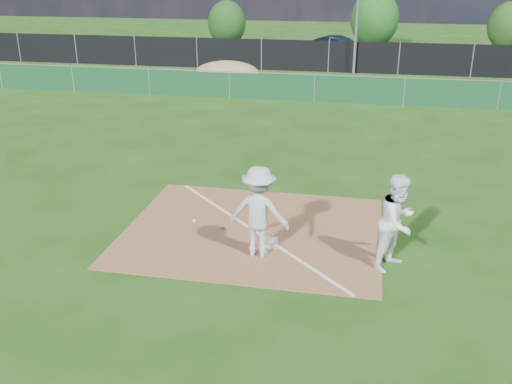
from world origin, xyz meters
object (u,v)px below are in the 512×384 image
first_base (268,242)px  light_pole (358,1)px  car_right (429,54)px  tree_right (508,26)px  play_at_first (259,212)px  runner (398,222)px  car_mid (339,48)px  tree_mid (375,19)px  car_left (246,48)px  tree_left (227,23)px

first_base → light_pole: bearing=87.4°
car_right → tree_right: size_ratio=1.20×
play_at_first → runner: runner is taller
car_mid → car_right: bearing=-84.3°
play_at_first → tree_right: (11.64, 34.63, 0.76)m
car_right → tree_right: 9.50m
first_base → car_mid: size_ratio=0.09×
car_mid → first_base: bearing=-163.9°
first_base → tree_mid: 33.37m
play_at_first → first_base: bearing=76.9°
car_left → tree_left: (-2.71, 5.49, 1.08)m
runner → tree_right: size_ratio=0.59×
tree_left → light_pole: bearing=-44.7°
runner → tree_right: bearing=19.0°
light_pole → car_left: 9.17m
first_base → car_left: size_ratio=0.10×
light_pole → tree_mid: light_pole is taller
runner → car_left: 28.70m
light_pole → car_mid: light_pole is taller
tree_left → tree_mid: size_ratio=0.82×
car_mid → tree_right: bearing=-46.2°
light_pole → tree_left: (-10.02, 9.93, -2.24)m
first_base → runner: bearing=-9.3°
car_right → tree_mid: 7.49m
play_at_first → tree_left: bearing=105.2°
light_pole → first_base: 22.72m
first_base → runner: (2.75, -0.45, 0.96)m
play_at_first → car_mid: bearing=90.2°
runner → car_right: size_ratio=0.49×
first_base → car_right: bearing=78.3°
tree_mid → car_mid: bearing=-112.3°
light_pole → tree_mid: 11.09m
tree_mid → car_left: bearing=-142.1°
car_left → car_mid: (6.07, 1.06, 0.06)m
play_at_first → runner: size_ratio=1.07×
play_at_first → tree_mid: 33.84m
light_pole → play_at_first: light_pole is taller
car_left → light_pole: bearing=-145.8°
first_base → car_right: size_ratio=0.10×
light_pole → tree_right: (10.51, 11.77, -2.22)m
car_left → tree_right: size_ratio=1.14×
light_pole → tree_right: 15.93m
play_at_first → car_left: bearing=102.8°
first_base → car_right: car_right is taller
tree_left → tree_mid: (10.99, 0.96, 0.39)m
first_base → tree_right: bearing=71.3°
car_mid → tree_mid: tree_mid is taller
car_mid → tree_mid: 6.00m
tree_mid → tree_right: 9.58m
car_right → tree_right: tree_right is taller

